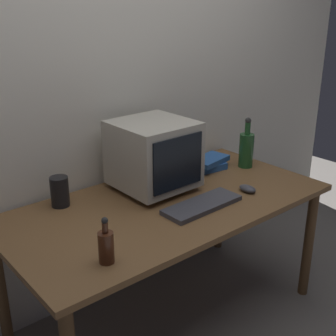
{
  "coord_description": "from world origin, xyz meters",
  "views": [
    {
      "loc": [
        -1.3,
        -1.55,
        1.66
      ],
      "look_at": [
        0.0,
        0.0,
        0.89
      ],
      "focal_mm": 47.55,
      "sensor_mm": 36.0,
      "label": 1
    }
  ],
  "objects_px": {
    "crt_monitor": "(153,155)",
    "metal_canister": "(60,192)",
    "computer_mouse": "(248,189)",
    "bottle_tall": "(246,149)",
    "bottle_short": "(106,246)",
    "book_stack": "(209,163)",
    "keyboard": "(202,205)"
  },
  "relations": [
    {
      "from": "crt_monitor",
      "to": "metal_canister",
      "type": "relative_size",
      "value": 2.62
    },
    {
      "from": "computer_mouse",
      "to": "bottle_tall",
      "type": "bearing_deg",
      "value": 41.26
    },
    {
      "from": "computer_mouse",
      "to": "bottle_tall",
      "type": "height_order",
      "value": "bottle_tall"
    },
    {
      "from": "crt_monitor",
      "to": "bottle_tall",
      "type": "height_order",
      "value": "crt_monitor"
    },
    {
      "from": "computer_mouse",
      "to": "bottle_short",
      "type": "bearing_deg",
      "value": -175.71
    },
    {
      "from": "bottle_tall",
      "to": "metal_canister",
      "type": "distance_m",
      "value": 1.14
    },
    {
      "from": "crt_monitor",
      "to": "metal_canister",
      "type": "xyz_separation_m",
      "value": [
        -0.48,
        0.13,
        -0.12
      ]
    },
    {
      "from": "bottle_tall",
      "to": "bottle_short",
      "type": "distance_m",
      "value": 1.26
    },
    {
      "from": "bottle_tall",
      "to": "metal_canister",
      "type": "relative_size",
      "value": 2.03
    },
    {
      "from": "bottle_tall",
      "to": "book_stack",
      "type": "distance_m",
      "value": 0.24
    },
    {
      "from": "crt_monitor",
      "to": "metal_canister",
      "type": "height_order",
      "value": "crt_monitor"
    },
    {
      "from": "bottle_tall",
      "to": "bottle_short",
      "type": "xyz_separation_m",
      "value": [
        -1.21,
        -0.35,
        -0.04
      ]
    },
    {
      "from": "keyboard",
      "to": "computer_mouse",
      "type": "bearing_deg",
      "value": -5.13
    },
    {
      "from": "book_stack",
      "to": "metal_canister",
      "type": "relative_size",
      "value": 1.72
    },
    {
      "from": "computer_mouse",
      "to": "crt_monitor",
      "type": "bearing_deg",
      "value": 134.35
    },
    {
      "from": "crt_monitor",
      "to": "book_stack",
      "type": "distance_m",
      "value": 0.47
    },
    {
      "from": "computer_mouse",
      "to": "book_stack",
      "type": "xyz_separation_m",
      "value": [
        0.08,
        0.37,
        0.02
      ]
    },
    {
      "from": "book_stack",
      "to": "crt_monitor",
      "type": "bearing_deg",
      "value": -177.19
    },
    {
      "from": "bottle_tall",
      "to": "metal_canister",
      "type": "height_order",
      "value": "bottle_tall"
    },
    {
      "from": "crt_monitor",
      "to": "bottle_short",
      "type": "height_order",
      "value": "crt_monitor"
    },
    {
      "from": "crt_monitor",
      "to": "computer_mouse",
      "type": "xyz_separation_m",
      "value": [
        0.35,
        -0.35,
        -0.17
      ]
    },
    {
      "from": "computer_mouse",
      "to": "keyboard",
      "type": "bearing_deg",
      "value": 174.88
    },
    {
      "from": "crt_monitor",
      "to": "bottle_tall",
      "type": "relative_size",
      "value": 1.29
    },
    {
      "from": "crt_monitor",
      "to": "computer_mouse",
      "type": "height_order",
      "value": "crt_monitor"
    },
    {
      "from": "keyboard",
      "to": "computer_mouse",
      "type": "distance_m",
      "value": 0.31
    },
    {
      "from": "bottle_tall",
      "to": "bottle_short",
      "type": "relative_size",
      "value": 1.58
    },
    {
      "from": "crt_monitor",
      "to": "bottle_short",
      "type": "xyz_separation_m",
      "value": [
        -0.58,
        -0.44,
        -0.12
      ]
    },
    {
      "from": "bottle_short",
      "to": "keyboard",
      "type": "bearing_deg",
      "value": 10.19
    },
    {
      "from": "keyboard",
      "to": "bottle_tall",
      "type": "distance_m",
      "value": 0.65
    },
    {
      "from": "keyboard",
      "to": "metal_canister",
      "type": "distance_m",
      "value": 0.7
    },
    {
      "from": "crt_monitor",
      "to": "bottle_short",
      "type": "bearing_deg",
      "value": -142.83
    },
    {
      "from": "computer_mouse",
      "to": "bottle_tall",
      "type": "distance_m",
      "value": 0.39
    }
  ]
}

